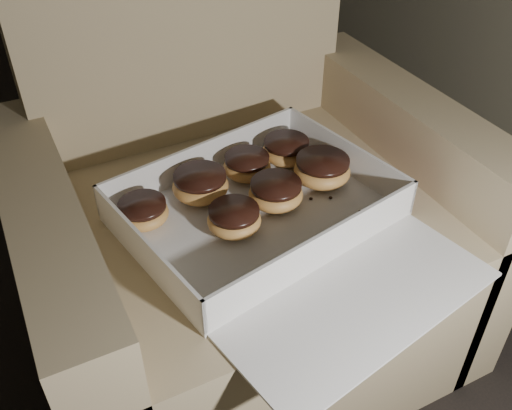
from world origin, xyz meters
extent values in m
cube|color=tan|center=(0.97, -0.10, 0.19)|extent=(0.66, 0.66, 0.38)
cube|color=tan|center=(0.97, 0.20, 0.62)|extent=(0.66, 0.13, 0.47)
cube|color=tan|center=(0.62, -0.10, 0.26)|extent=(0.11, 0.66, 0.51)
cube|color=tan|center=(1.33, -0.10, 0.26)|extent=(0.11, 0.66, 0.51)
cube|color=silver|center=(0.96, -0.15, 0.39)|extent=(0.50, 0.41, 0.01)
cube|color=silver|center=(0.93, 0.01, 0.42)|extent=(0.44, 0.09, 0.07)
cube|color=silver|center=(0.99, -0.31, 0.42)|extent=(0.44, 0.09, 0.07)
cube|color=silver|center=(0.74, -0.20, 0.42)|extent=(0.07, 0.33, 0.07)
cube|color=silver|center=(1.17, -0.11, 0.42)|extent=(0.07, 0.33, 0.07)
cube|color=#DE5980|center=(1.18, -0.11, 0.42)|extent=(0.07, 0.32, 0.06)
cube|color=silver|center=(1.01, -0.41, 0.39)|extent=(0.46, 0.27, 0.01)
ellipsoid|color=#E3AE4F|center=(1.11, -0.12, 0.42)|extent=(0.11, 0.11, 0.05)
cylinder|color=black|center=(1.11, -0.12, 0.44)|extent=(0.10, 0.10, 0.01)
ellipsoid|color=#E3AE4F|center=(1.00, -0.15, 0.41)|extent=(0.10, 0.10, 0.05)
cylinder|color=black|center=(1.00, -0.15, 0.44)|extent=(0.09, 0.09, 0.01)
ellipsoid|color=#E3AE4F|center=(1.09, -0.03, 0.41)|extent=(0.09, 0.09, 0.05)
cylinder|color=black|center=(1.09, -0.03, 0.43)|extent=(0.09, 0.09, 0.01)
ellipsoid|color=#E3AE4F|center=(0.99, -0.04, 0.41)|extent=(0.09, 0.09, 0.04)
cylinder|color=black|center=(0.99, -0.04, 0.43)|extent=(0.08, 0.08, 0.01)
ellipsoid|color=#E3AE4F|center=(0.89, -0.06, 0.42)|extent=(0.10, 0.10, 0.05)
cylinder|color=black|center=(0.89, -0.06, 0.44)|extent=(0.10, 0.10, 0.01)
ellipsoid|color=#E3AE4F|center=(0.91, -0.18, 0.41)|extent=(0.09, 0.09, 0.04)
cylinder|color=black|center=(0.91, -0.18, 0.43)|extent=(0.09, 0.09, 0.01)
ellipsoid|color=#E3AE4F|center=(0.77, -0.09, 0.41)|extent=(0.09, 0.09, 0.04)
cylinder|color=black|center=(0.77, -0.09, 0.43)|extent=(0.08, 0.08, 0.01)
ellipsoid|color=black|center=(1.12, -0.23, 0.39)|extent=(0.01, 0.01, 0.00)
ellipsoid|color=black|center=(1.07, -0.16, 0.39)|extent=(0.01, 0.01, 0.00)
ellipsoid|color=black|center=(0.95, -0.29, 0.39)|extent=(0.01, 0.01, 0.00)
ellipsoid|color=black|center=(0.81, -0.32, 0.39)|extent=(0.01, 0.01, 0.00)
ellipsoid|color=black|center=(1.10, -0.18, 0.39)|extent=(0.01, 0.01, 0.00)
camera|label=1|loc=(0.61, -0.85, 1.03)|focal=40.00mm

